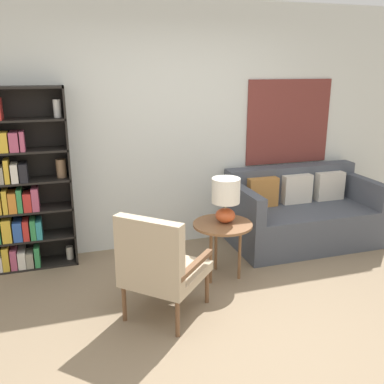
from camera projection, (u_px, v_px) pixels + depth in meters
name	position (u px, v px, depth m)	size (l,w,h in m)	color
ground_plane	(237.00, 341.00, 3.26)	(14.00, 14.00, 0.00)	#847056
wall_back	(171.00, 128.00, 4.74)	(6.40, 0.08, 2.70)	silver
bookshelf	(19.00, 188.00, 4.25)	(0.83, 0.30, 1.83)	black
armchair	(159.00, 264.00, 3.41)	(0.85, 0.85, 0.92)	brown
couch	(301.00, 215.00, 5.03)	(1.66, 0.88, 0.86)	#474C56
side_table	(223.00, 229.00, 4.11)	(0.57, 0.57, 0.57)	brown
table_lamp	(226.00, 196.00, 4.05)	(0.27, 0.27, 0.44)	#C65128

